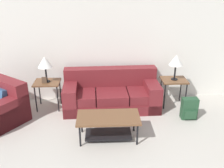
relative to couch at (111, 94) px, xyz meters
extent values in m
cube|color=silver|center=(0.14, 0.52, 1.00)|extent=(8.67, 0.06, 2.60)
cube|color=maroon|center=(0.00, -0.05, -0.19)|extent=(2.03, 0.92, 0.22)
cube|color=maroon|center=(-0.67, -0.09, 0.02)|extent=(0.67, 0.79, 0.20)
cube|color=maroon|center=(0.00, -0.07, 0.02)|extent=(0.67, 0.79, 0.20)
cube|color=maroon|center=(0.67, -0.05, 0.02)|extent=(0.67, 0.79, 0.20)
cube|color=maroon|center=(-0.01, 0.25, 0.32)|extent=(2.02, 0.32, 0.40)
cube|color=maroon|center=(-0.86, -0.07, -0.01)|extent=(0.31, 0.86, 0.58)
cube|color=maroon|center=(0.87, -0.02, -0.01)|extent=(0.31, 0.86, 0.58)
cube|color=maroon|center=(-2.06, -0.28, 0.30)|extent=(0.90, 0.77, 0.40)
cube|color=maroon|center=(-1.98, -0.74, -0.02)|extent=(0.75, 0.88, 0.56)
cube|color=brown|center=(-0.10, -1.17, 0.12)|extent=(1.08, 0.54, 0.04)
cylinder|color=black|center=(-0.58, -1.38, -0.10)|extent=(0.03, 0.03, 0.40)
cylinder|color=black|center=(0.37, -1.38, -0.10)|extent=(0.03, 0.03, 0.40)
cylinder|color=black|center=(-0.58, -0.96, -0.10)|extent=(0.03, 0.03, 0.40)
cylinder|color=black|center=(0.37, -0.96, -0.10)|extent=(0.03, 0.03, 0.40)
cube|color=black|center=(-0.10, -1.17, -0.22)|extent=(0.81, 0.38, 0.02)
cube|color=brown|center=(-1.35, 0.03, 0.30)|extent=(0.54, 0.45, 0.03)
cylinder|color=black|center=(-1.58, -0.16, -0.01)|extent=(0.03, 0.03, 0.58)
cylinder|color=black|center=(-1.12, -0.16, -0.01)|extent=(0.03, 0.03, 0.58)
cylinder|color=black|center=(-1.58, 0.21, -0.01)|extent=(0.03, 0.03, 0.58)
cylinder|color=black|center=(-1.12, 0.21, -0.01)|extent=(0.03, 0.03, 0.58)
cube|color=brown|center=(1.35, 0.03, 0.30)|extent=(0.54, 0.45, 0.03)
cylinder|color=black|center=(1.13, -0.16, -0.01)|extent=(0.03, 0.03, 0.58)
cylinder|color=black|center=(1.58, -0.16, -0.01)|extent=(0.03, 0.03, 0.58)
cylinder|color=black|center=(1.13, 0.21, -0.01)|extent=(0.03, 0.03, 0.58)
cylinder|color=black|center=(1.58, 0.21, -0.01)|extent=(0.03, 0.03, 0.58)
cylinder|color=black|center=(-1.35, 0.03, 0.32)|extent=(0.14, 0.14, 0.02)
cylinder|color=black|center=(-1.35, 0.03, 0.48)|extent=(0.04, 0.04, 0.31)
cone|color=white|center=(-1.35, 0.03, 0.75)|extent=(0.30, 0.30, 0.22)
cylinder|color=black|center=(1.35, 0.03, 0.32)|extent=(0.14, 0.14, 0.02)
cylinder|color=black|center=(1.35, 0.03, 0.48)|extent=(0.04, 0.04, 0.31)
cone|color=white|center=(1.35, 0.03, 0.75)|extent=(0.30, 0.30, 0.22)
cube|color=#23472D|center=(1.53, -0.56, -0.08)|extent=(0.31, 0.17, 0.44)
cube|color=#23472D|center=(1.53, -0.66, -0.17)|extent=(0.23, 0.05, 0.18)
cylinder|color=#23472D|center=(1.45, -0.46, -0.06)|extent=(0.02, 0.02, 0.33)
cylinder|color=#23472D|center=(1.62, -0.46, -0.06)|extent=(0.02, 0.02, 0.33)
cube|color=#4C3828|center=(-1.39, -0.04, 0.38)|extent=(0.10, 0.04, 0.13)
camera|label=1|loc=(-0.22, -4.86, 2.31)|focal=40.00mm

